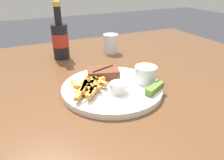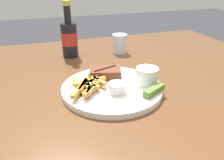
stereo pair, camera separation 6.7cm
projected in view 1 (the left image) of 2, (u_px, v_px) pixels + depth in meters
dining_table at (112, 109)px, 0.71m from camera, size 1.51×1.26×0.78m
dinner_plate at (112, 88)px, 0.68m from camera, size 0.31×0.31×0.02m
steak_portion at (103, 73)px, 0.73m from camera, size 0.12×0.10×0.03m
fries_pile at (88, 87)px, 0.64m from camera, size 0.12×0.14×0.02m
coleslaw_cup at (146, 73)px, 0.69m from camera, size 0.07×0.07×0.05m
dipping_sauce_cup at (120, 87)px, 0.63m from camera, size 0.05×0.05×0.03m
pickle_spear at (155, 88)px, 0.64m from camera, size 0.08×0.06×0.02m
fork_utensil at (93, 95)px, 0.62m from camera, size 0.13×0.07×0.00m
beer_bottle at (60, 39)px, 0.92m from camera, size 0.07×0.07×0.24m
drinking_glass at (111, 44)px, 1.00m from camera, size 0.07×0.07×0.09m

